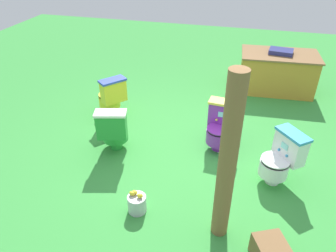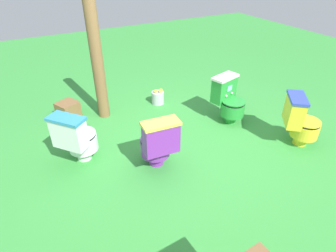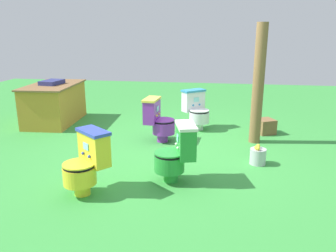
{
  "view_description": "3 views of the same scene",
  "coord_description": "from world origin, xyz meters",
  "px_view_note": "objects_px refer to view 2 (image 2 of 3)",
  "views": [
    {
      "loc": [
        0.76,
        -3.74,
        2.88
      ],
      "look_at": [
        -0.23,
        0.02,
        0.4
      ],
      "focal_mm": 33.93,
      "sensor_mm": 36.0,
      "label": 1
    },
    {
      "loc": [
        1.72,
        2.76,
        2.38
      ],
      "look_at": [
        0.18,
        -0.08,
        0.32
      ],
      "focal_mm": 30.22,
      "sensor_mm": 36.0,
      "label": 2
    },
    {
      "loc": [
        -4.77,
        -0.71,
        1.8
      ],
      "look_at": [
        -0.3,
        -0.02,
        0.5
      ],
      "focal_mm": 36.04,
      "sensor_mm": 36.0,
      "label": 3
    }
  ],
  "objects_px": {
    "toilet_purple": "(158,143)",
    "wooden_post": "(97,60)",
    "lemon_bucket": "(158,97)",
    "toilet_yellow": "(300,121)",
    "toilet_green": "(229,99)",
    "small_crate": "(68,110)",
    "toilet_white": "(77,138)"
  },
  "relations": [
    {
      "from": "toilet_purple",
      "to": "wooden_post",
      "type": "xyz_separation_m",
      "value": [
        0.2,
        -1.58,
        0.59
      ]
    },
    {
      "from": "toilet_purple",
      "to": "lemon_bucket",
      "type": "bearing_deg",
      "value": 68.4
    },
    {
      "from": "toilet_yellow",
      "to": "toilet_green",
      "type": "distance_m",
      "value": 1.07
    },
    {
      "from": "small_crate",
      "to": "toilet_yellow",
      "type": "bearing_deg",
      "value": 139.33
    },
    {
      "from": "wooden_post",
      "to": "lemon_bucket",
      "type": "relative_size",
      "value": 6.93
    },
    {
      "from": "toilet_yellow",
      "to": "toilet_green",
      "type": "bearing_deg",
      "value": -115.39
    },
    {
      "from": "toilet_yellow",
      "to": "toilet_green",
      "type": "height_order",
      "value": "same"
    },
    {
      "from": "toilet_yellow",
      "to": "toilet_green",
      "type": "xyz_separation_m",
      "value": [
        0.45,
        -0.97,
        0.0
      ]
    },
    {
      "from": "toilet_white",
      "to": "toilet_yellow",
      "type": "bearing_deg",
      "value": 30.04
    },
    {
      "from": "toilet_green",
      "to": "small_crate",
      "type": "xyz_separation_m",
      "value": [
        2.21,
        -1.32,
        -0.24
      ]
    },
    {
      "from": "toilet_white",
      "to": "toilet_green",
      "type": "distance_m",
      "value": 2.32
    },
    {
      "from": "toilet_yellow",
      "to": "toilet_purple",
      "type": "bearing_deg",
      "value": -64.21
    },
    {
      "from": "toilet_yellow",
      "to": "lemon_bucket",
      "type": "bearing_deg",
      "value": -110.47
    },
    {
      "from": "toilet_green",
      "to": "wooden_post",
      "type": "xyz_separation_m",
      "value": [
        1.69,
        -1.09,
        0.59
      ]
    },
    {
      "from": "toilet_purple",
      "to": "small_crate",
      "type": "distance_m",
      "value": 1.97
    },
    {
      "from": "lemon_bucket",
      "to": "toilet_purple",
      "type": "bearing_deg",
      "value": 63.31
    },
    {
      "from": "wooden_post",
      "to": "small_crate",
      "type": "xyz_separation_m",
      "value": [
        0.52,
        -0.23,
        -0.83
      ]
    },
    {
      "from": "wooden_post",
      "to": "small_crate",
      "type": "height_order",
      "value": "wooden_post"
    },
    {
      "from": "toilet_yellow",
      "to": "toilet_white",
      "type": "distance_m",
      "value": 2.96
    },
    {
      "from": "toilet_white",
      "to": "lemon_bucket",
      "type": "distance_m",
      "value": 1.9
    },
    {
      "from": "toilet_white",
      "to": "toilet_green",
      "type": "bearing_deg",
      "value": 48.77
    },
    {
      "from": "toilet_yellow",
      "to": "toilet_green",
      "type": "relative_size",
      "value": 1.0
    },
    {
      "from": "toilet_yellow",
      "to": "lemon_bucket",
      "type": "distance_m",
      "value": 2.34
    },
    {
      "from": "toilet_yellow",
      "to": "small_crate",
      "type": "distance_m",
      "value": 3.52
    },
    {
      "from": "small_crate",
      "to": "toilet_white",
      "type": "bearing_deg",
      "value": 84.87
    },
    {
      "from": "toilet_white",
      "to": "wooden_post",
      "type": "height_order",
      "value": "wooden_post"
    },
    {
      "from": "toilet_white",
      "to": "small_crate",
      "type": "xyz_separation_m",
      "value": [
        -0.11,
        -1.25,
        -0.24
      ]
    },
    {
      "from": "wooden_post",
      "to": "toilet_green",
      "type": "bearing_deg",
      "value": 147.17
    },
    {
      "from": "toilet_purple",
      "to": "small_crate",
      "type": "height_order",
      "value": "toilet_purple"
    },
    {
      "from": "toilet_yellow",
      "to": "toilet_white",
      "type": "height_order",
      "value": "same"
    },
    {
      "from": "toilet_white",
      "to": "lemon_bucket",
      "type": "height_order",
      "value": "toilet_white"
    },
    {
      "from": "toilet_yellow",
      "to": "lemon_bucket",
      "type": "relative_size",
      "value": 2.63
    }
  ]
}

